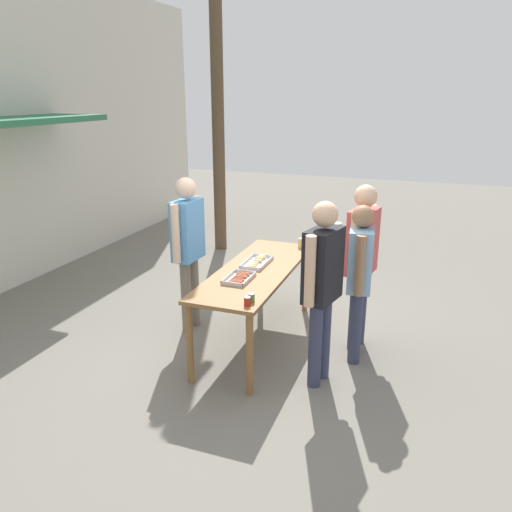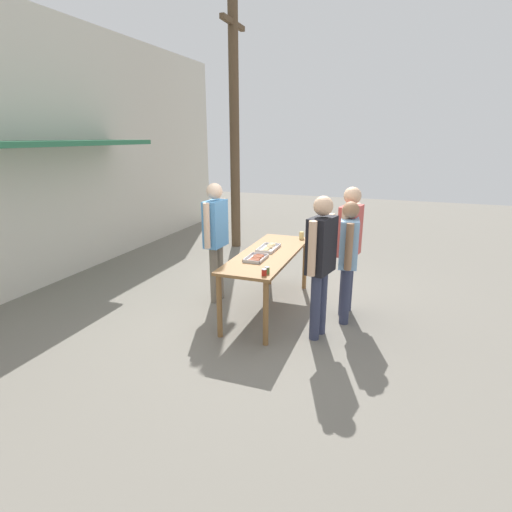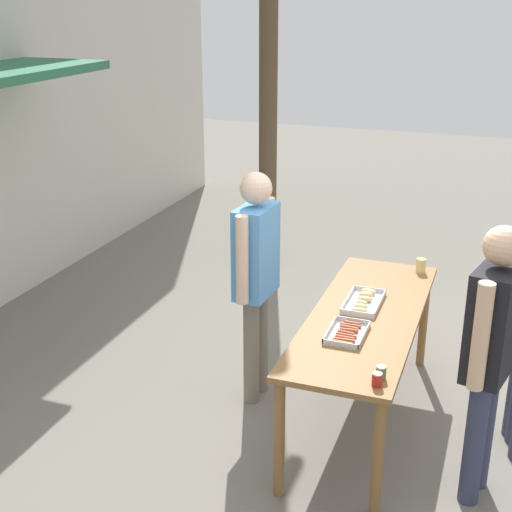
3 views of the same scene
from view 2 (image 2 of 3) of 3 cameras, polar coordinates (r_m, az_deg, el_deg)
name	(u,v)px [view 2 (image 2 of 3)]	position (r m, az deg, el deg)	size (l,w,h in m)	color
ground_plane	(268,309)	(6.09, 1.69, -7.57)	(24.00, 24.00, 0.00)	slate
building_facade_back	(44,152)	(7.77, -28.04, 13.01)	(12.00, 1.11, 4.50)	beige
serving_table	(268,260)	(5.81, 1.76, -0.53)	(2.19, 0.75, 0.89)	brown
food_tray_sausages	(256,259)	(5.44, 0.00, -0.37)	(0.39, 0.25, 0.04)	silver
food_tray_buns	(269,248)	(5.94, 1.81, 1.16)	(0.47, 0.25, 0.06)	silver
condiment_jar_mustard	(264,272)	(4.81, 1.18, -2.34)	(0.06, 0.06, 0.08)	#B22319
condiment_jar_ketchup	(267,270)	(4.89, 1.59, -2.03)	(0.06, 0.06, 0.08)	#567A38
beer_cup	(302,235)	(6.59, 6.53, 2.96)	(0.08, 0.08, 0.12)	#DBC67A
person_server_behind_table	(216,232)	(6.10, -5.80, 3.47)	(0.60, 0.25, 1.85)	#756B5B
person_customer_holding_hotdog	(321,255)	(4.98, 9.26, 0.09)	(0.61, 0.33, 1.83)	#333851
person_customer_with_cup	(349,240)	(5.76, 13.21, 2.29)	(0.61, 0.31, 1.85)	#333851
person_customer_waiting_in_line	(348,252)	(5.52, 13.01, 0.54)	(0.62, 0.30, 1.69)	#333851
utility_pole	(234,123)	(9.20, -3.11, 18.40)	(1.10, 0.21, 5.38)	brown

